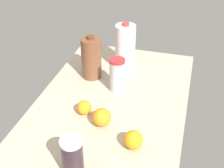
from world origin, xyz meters
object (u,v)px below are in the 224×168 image
Objects in this scene: milk_jug at (125,47)px; orange_near_front at (102,117)px; shaker_bottle at (72,156)px; orange_loose at (84,107)px; chocolate_milk_jug at (91,58)px; orange_beside_bowl at (133,140)px; tumbler_cup at (116,75)px.

orange_near_front is at bearing 2.49° from milk_jug.
shaker_bottle is 2.30× the size of orange_loose.
orange_near_front is at bearing 61.99° from orange_loose.
shaker_bottle is at bearing 12.91° from chocolate_milk_jug.
orange_beside_bowl is (49.93, 35.44, -7.90)cm from chocolate_milk_jug.
tumbler_cup is at bearing -155.76° from orange_beside_bowl.
chocolate_milk_jug is 44.18cm from orange_near_front.
orange_near_front is at bearing -121.14° from orange_beside_bowl.
milk_jug is 1.55× the size of tumbler_cup.
milk_jug is 55.72cm from orange_near_front.
shaker_bottle is at bearing -1.32° from tumbler_cup.
shaker_bottle is 1.89× the size of orange_near_front.
chocolate_milk_jug is at bearing -45.82° from milk_jug.
tumbler_cup is (9.47, 17.23, -2.64)cm from chocolate_milk_jug.
shaker_bottle is 29.97cm from orange_near_front.
tumbler_cup is (-59.67, 1.38, 1.20)cm from shaker_bottle.
chocolate_milk_jug is 3.62× the size of orange_loose.
tumbler_cup is 44.68cm from orange_beside_bowl.
milk_jug is 4.09× the size of orange_loose.
orange_beside_bowl is at bearing 58.86° from orange_near_front.
shaker_bottle is 0.87× the size of tumbler_cup.
orange_loose is (49.24, -8.21, -10.10)cm from milk_jug.
milk_jug is at bearing -179.98° from shaker_bottle.
milk_jug is at bearing 134.18° from chocolate_milk_jug.
chocolate_milk_jug is at bearing -144.63° from orange_beside_bowl.
chocolate_milk_jug is at bearing -167.35° from orange_loose.
chocolate_milk_jug is 1.58× the size of shaker_bottle.
orange_beside_bowl is 20.13cm from orange_near_front.
orange_near_front is 12.03cm from orange_loose.
shaker_bottle is 1.99× the size of orange_beside_bowl.
shaker_bottle reaches higher than orange_near_front.
orange_loose is at bearing -119.97° from orange_beside_bowl.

